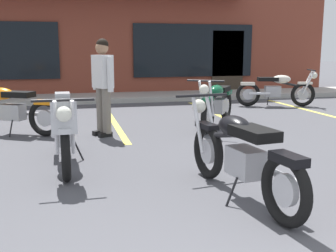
{
  "coord_description": "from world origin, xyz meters",
  "views": [
    {
      "loc": [
        -0.86,
        -1.03,
        1.5
      ],
      "look_at": [
        0.31,
        3.88,
        0.55
      ],
      "focal_mm": 43.92,
      "sensor_mm": 36.0,
      "label": 1
    }
  ],
  "objects_px": {
    "motorcycle_silver_naked": "(8,108)",
    "motorcycle_blue_standard": "(64,127)",
    "motorcycle_foreground_classic": "(240,153)",
    "person_in_black_shirt": "(103,81)",
    "motorcycle_red_sportbike": "(217,103)",
    "motorcycle_black_cruiser": "(277,89)"
  },
  "relations": [
    {
      "from": "motorcycle_blue_standard",
      "to": "person_in_black_shirt",
      "type": "xyz_separation_m",
      "value": [
        0.65,
        1.85,
        0.42
      ]
    },
    {
      "from": "motorcycle_red_sportbike",
      "to": "motorcycle_blue_standard",
      "type": "bearing_deg",
      "value": -142.77
    },
    {
      "from": "motorcycle_foreground_classic",
      "to": "motorcycle_black_cruiser",
      "type": "distance_m",
      "value": 7.13
    },
    {
      "from": "motorcycle_red_sportbike",
      "to": "motorcycle_silver_naked",
      "type": "distance_m",
      "value": 3.87
    },
    {
      "from": "motorcycle_red_sportbike",
      "to": "person_in_black_shirt",
      "type": "bearing_deg",
      "value": -171.55
    },
    {
      "from": "motorcycle_foreground_classic",
      "to": "person_in_black_shirt",
      "type": "relative_size",
      "value": 1.26
    },
    {
      "from": "motorcycle_black_cruiser",
      "to": "motorcycle_blue_standard",
      "type": "height_order",
      "value": "same"
    },
    {
      "from": "motorcycle_silver_naked",
      "to": "person_in_black_shirt",
      "type": "xyz_separation_m",
      "value": [
        1.64,
        -0.54,
        0.49
      ]
    },
    {
      "from": "motorcycle_silver_naked",
      "to": "person_in_black_shirt",
      "type": "distance_m",
      "value": 1.8
    },
    {
      "from": "motorcycle_red_sportbike",
      "to": "motorcycle_black_cruiser",
      "type": "relative_size",
      "value": 0.88
    },
    {
      "from": "motorcycle_red_sportbike",
      "to": "motorcycle_foreground_classic",
      "type": "bearing_deg",
      "value": -106.94
    },
    {
      "from": "motorcycle_silver_naked",
      "to": "motorcycle_foreground_classic",
      "type": "bearing_deg",
      "value": -55.34
    },
    {
      "from": "person_in_black_shirt",
      "to": "motorcycle_black_cruiser",
      "type": "bearing_deg",
      "value": 29.72
    },
    {
      "from": "motorcycle_foreground_classic",
      "to": "motorcycle_red_sportbike",
      "type": "relative_size",
      "value": 1.15
    },
    {
      "from": "motorcycle_foreground_classic",
      "to": "motorcycle_blue_standard",
      "type": "distance_m",
      "value": 2.33
    },
    {
      "from": "person_in_black_shirt",
      "to": "motorcycle_silver_naked",
      "type": "bearing_deg",
      "value": 161.81
    },
    {
      "from": "motorcycle_foreground_classic",
      "to": "motorcycle_red_sportbike",
      "type": "distance_m",
      "value": 3.9
    },
    {
      "from": "motorcycle_silver_naked",
      "to": "motorcycle_blue_standard",
      "type": "height_order",
      "value": "same"
    },
    {
      "from": "motorcycle_foreground_classic",
      "to": "motorcycle_silver_naked",
      "type": "relative_size",
      "value": 1.1
    },
    {
      "from": "motorcycle_foreground_classic",
      "to": "motorcycle_blue_standard",
      "type": "relative_size",
      "value": 1.0
    },
    {
      "from": "motorcycle_foreground_classic",
      "to": "motorcycle_silver_naked",
      "type": "height_order",
      "value": "same"
    },
    {
      "from": "motorcycle_foreground_classic",
      "to": "person_in_black_shirt",
      "type": "xyz_separation_m",
      "value": [
        -1.08,
        3.4,
        0.49
      ]
    }
  ]
}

